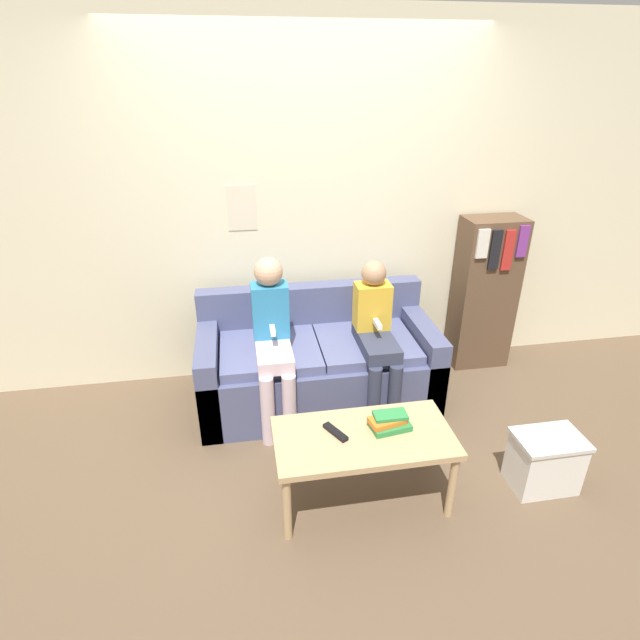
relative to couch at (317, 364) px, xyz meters
The scene contains 10 objects.
ground_plane 0.58m from the couch, 90.00° to the right, with size 10.00×10.00×0.00m, color brown.
wall_back 1.13m from the couch, 90.01° to the left, with size 8.00×0.07×2.60m.
couch is the anchor object (origin of this frame).
coffee_table 1.03m from the couch, 85.13° to the right, with size 0.97×0.49×0.45m.
person_left 0.52m from the couch, 151.32° to the right, with size 0.24×0.55×1.14m.
person_right 0.53m from the couch, 26.69° to the right, with size 0.24×0.55×1.08m.
tv_remote 1.00m from the couch, 93.58° to the right, with size 0.12×0.17×0.02m.
book_stack 1.03m from the couch, 76.44° to the right, with size 0.24×0.17×0.09m.
bookshelf 1.47m from the couch, 12.27° to the left, with size 0.46×0.30×1.23m.
storage_box 1.60m from the couch, 43.73° to the right, with size 0.38×0.26×0.35m.
Camera 1 is at (-0.50, -2.57, 2.19)m, focal length 28.00 mm.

